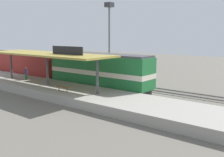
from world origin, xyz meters
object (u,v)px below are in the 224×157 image
platform_bench (63,87)px  passenger_carriage_single (18,63)px  locomotive (99,71)px  light_mast (109,25)px  person_waiting (26,73)px

platform_bench → passenger_carriage_single: size_ratio=0.08×
locomotive → light_mast: 10.89m
light_mast → person_waiting: light_mast is taller
light_mast → person_waiting: 14.42m
locomotive → passenger_carriage_single: locomotive is taller
platform_bench → person_waiting: person_waiting is taller
locomotive → person_waiting: 10.14m
platform_bench → locomotive: 6.10m
passenger_carriage_single → light_mast: size_ratio=1.71×
platform_bench → person_waiting: (1.77, 9.42, 0.51)m
platform_bench → light_mast: size_ratio=0.15×
platform_bench → passenger_carriage_single: (6.00, 18.23, 0.97)m
locomotive → light_mast: size_ratio=1.23×
locomotive → passenger_carriage_single: size_ratio=0.72×
passenger_carriage_single → platform_bench: bearing=-108.2°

